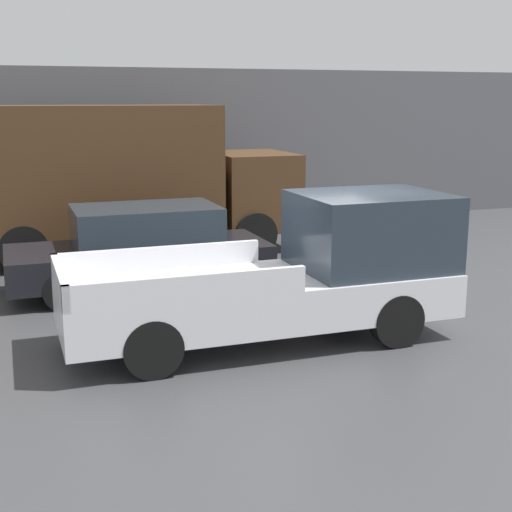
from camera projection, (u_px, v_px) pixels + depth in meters
name	position (u px, v px, depth m)	size (l,w,h in m)	color
ground_plane	(316.00, 317.00, 11.81)	(60.00, 60.00, 0.00)	#3D3D3F
building_wall	(183.00, 149.00, 19.63)	(28.00, 0.15, 4.35)	#56565B
pickup_truck	(299.00, 273.00, 10.64)	(5.78, 2.01, 2.14)	silver
car	(142.00, 248.00, 13.35)	(4.81, 1.96, 1.59)	black
delivery_truck	(105.00, 176.00, 16.03)	(8.10, 2.53, 3.40)	#472D19
newspaper_box	(197.00, 212.00, 19.78)	(0.45, 0.40, 0.95)	#194CB2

